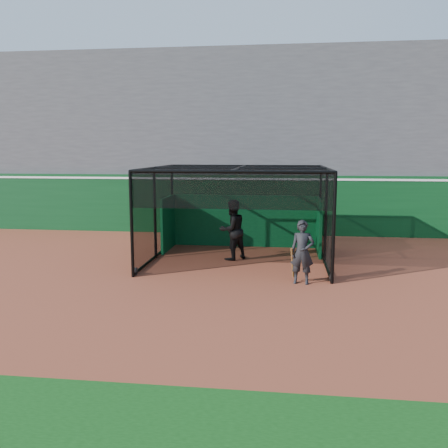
# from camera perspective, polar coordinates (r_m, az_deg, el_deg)

# --- Properties ---
(ground) EXTENTS (120.00, 120.00, 0.00)m
(ground) POSITION_cam_1_polar(r_m,az_deg,el_deg) (12.28, -4.51, -7.83)
(ground) COLOR brown
(ground) RESTS_ON ground
(outfield_wall) EXTENTS (50.00, 0.50, 2.50)m
(outfield_wall) POSITION_cam_1_polar(r_m,az_deg,el_deg) (20.29, 0.29, 2.51)
(outfield_wall) COLOR #0B3C18
(outfield_wall) RESTS_ON ground
(grandstand) EXTENTS (50.00, 7.85, 8.95)m
(grandstand) POSITION_cam_1_polar(r_m,az_deg,el_deg) (23.94, 1.40, 11.11)
(grandstand) COLOR #4C4C4F
(grandstand) RESTS_ON ground
(batting_cage) EXTENTS (5.58, 4.93, 2.96)m
(batting_cage) POSITION_cam_1_polar(r_m,az_deg,el_deg) (15.15, 1.76, 1.09)
(batting_cage) COLOR black
(batting_cage) RESTS_ON ground
(batter) EXTENTS (1.20, 1.19, 1.96)m
(batter) POSITION_cam_1_polar(r_m,az_deg,el_deg) (15.33, 0.99, -0.70)
(batter) COLOR black
(batter) RESTS_ON ground
(on_deck_player) EXTENTS (0.67, 0.48, 1.71)m
(on_deck_player) POSITION_cam_1_polar(r_m,az_deg,el_deg) (12.72, 9.39, -3.37)
(on_deck_player) COLOR black
(on_deck_player) RESTS_ON ground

